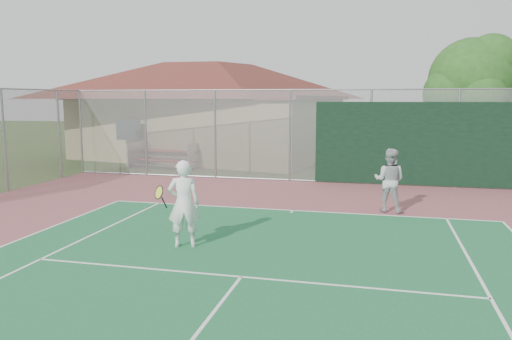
# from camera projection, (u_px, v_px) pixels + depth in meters

# --- Properties ---
(back_fence) EXTENTS (20.08, 0.11, 3.53)m
(back_fence) POSITION_uv_depth(u_px,v_px,m) (373.00, 140.00, 18.31)
(back_fence) COLOR gray
(back_fence) RESTS_ON ground
(side_fence_left) EXTENTS (0.08, 9.00, 3.50)m
(side_fence_left) POSITION_uv_depth(u_px,v_px,m) (4.00, 141.00, 16.86)
(side_fence_left) COLOR gray
(side_fence_left) RESTS_ON ground
(clubhouse) EXTENTS (15.30, 11.59, 5.99)m
(clubhouse) POSITION_uv_depth(u_px,v_px,m) (209.00, 101.00, 27.01)
(clubhouse) COLOR tan
(clubhouse) RESTS_ON ground
(bleachers) EXTENTS (3.35, 2.24, 1.16)m
(bleachers) POSITION_uv_depth(u_px,v_px,m) (169.00, 154.00, 23.24)
(bleachers) COLOR #A43025
(bleachers) RESTS_ON ground
(tree) EXTENTS (4.15, 3.93, 5.79)m
(tree) POSITION_uv_depth(u_px,v_px,m) (474.00, 83.00, 20.79)
(tree) COLOR #3C2415
(tree) RESTS_ON ground
(player_white_front) EXTENTS (1.02, 0.81, 1.87)m
(player_white_front) POSITION_uv_depth(u_px,v_px,m) (183.00, 204.00, 10.58)
(player_white_front) COLOR white
(player_white_front) RESTS_ON ground
(player_grey_back) EXTENTS (0.99, 0.85, 1.78)m
(player_grey_back) POSITION_uv_depth(u_px,v_px,m) (389.00, 181.00, 13.89)
(player_grey_back) COLOR #ADB0B2
(player_grey_back) RESTS_ON ground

